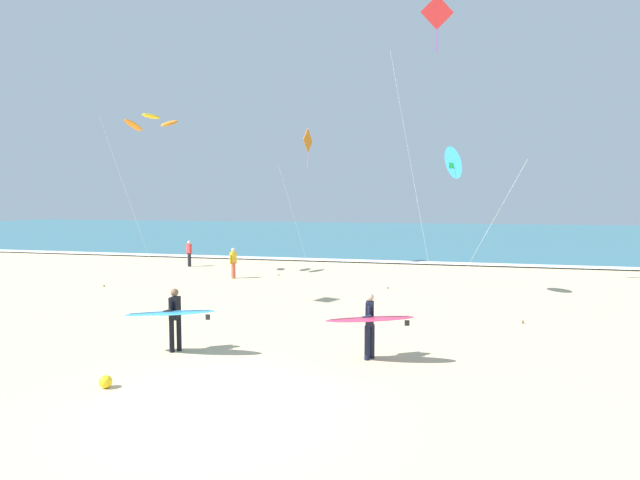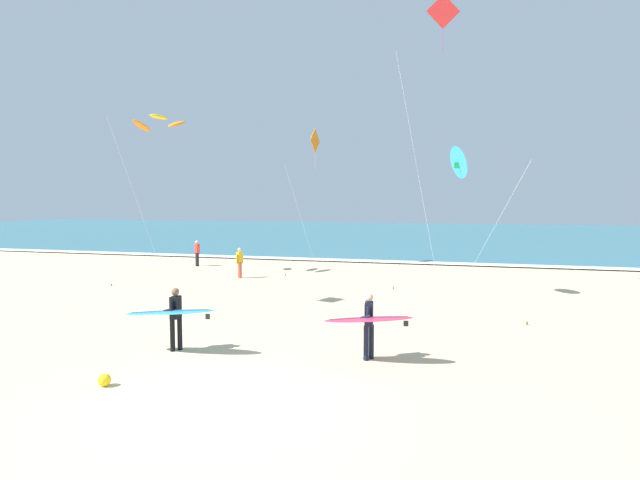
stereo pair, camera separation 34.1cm
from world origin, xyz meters
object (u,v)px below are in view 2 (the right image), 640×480
kite_diamond_amber_low (315,144)px  kite_delta_cobalt_close (460,162)px  kite_diamond_scarlet_near (442,19)px  bystander_red_top (197,253)px  kite_arc_golden_high (159,123)px  bystander_yellow_top (240,263)px  surfer_lead (172,313)px  surfer_trailing (368,321)px  beach_ball (104,380)px

kite_diamond_amber_low → kite_delta_cobalt_close: bearing=-44.1°
kite_diamond_scarlet_near → bystander_red_top: kite_diamond_scarlet_near is taller
kite_diamond_amber_low → kite_delta_cobalt_close: size_ratio=1.34×
kite_arc_golden_high → kite_diamond_amber_low: kite_arc_golden_high is taller
bystander_yellow_top → bystander_red_top: (-4.61, 3.90, 0.00)m
surfer_lead → surfer_trailing: same height
kite_arc_golden_high → bystander_red_top: bearing=91.5°
bystander_yellow_top → beach_ball: 16.07m
beach_ball → surfer_trailing: bearing=32.2°
kite_diamond_amber_low → bystander_yellow_top: size_ratio=5.29×
kite_arc_golden_high → beach_ball: (8.35, -15.44, -8.04)m
surfer_lead → kite_diamond_amber_low: kite_diamond_amber_low is taller
beach_ball → kite_delta_cobalt_close: bearing=60.9°
surfer_trailing → kite_arc_golden_high: bearing=138.1°
kite_diamond_amber_low → bystander_yellow_top: bearing=-112.8°
surfer_trailing → beach_ball: surfer_trailing is taller
kite_diamond_scarlet_near → kite_delta_cobalt_close: size_ratio=2.08×
kite_delta_cobalt_close → bystander_red_top: (-15.67, 6.54, -4.79)m
kite_arc_golden_high → beach_ball: kite_arc_golden_high is taller
surfer_lead → kite_diamond_amber_low: 19.78m
surfer_trailing → bystander_yellow_top: 15.27m
kite_diamond_scarlet_near → surfer_lead: bearing=-117.0°
kite_diamond_amber_low → kite_delta_cobalt_close: (8.64, -8.37, -1.87)m
beach_ball → kite_diamond_scarlet_near: bearing=67.1°
kite_diamond_scarlet_near → kite_delta_cobalt_close: bearing=-64.7°
surfer_lead → kite_delta_cobalt_close: (7.15, 10.28, 4.55)m
kite_delta_cobalt_close → surfer_trailing: bearing=-101.7°
kite_diamond_scarlet_near → kite_diamond_amber_low: (-7.73, 6.43, -4.54)m
surfer_lead → kite_delta_cobalt_close: 13.32m
surfer_lead → kite_arc_golden_high: size_ratio=0.30×
surfer_trailing → kite_diamond_scarlet_near: bearing=84.7°
kite_diamond_scarlet_near → kite_arc_golden_high: (-14.64, 0.55, -3.83)m
surfer_lead → kite_diamond_amber_low: bearing=94.6°
kite_arc_golden_high → kite_delta_cobalt_close: bearing=-9.1°
surfer_lead → beach_ball: (-0.07, -2.67, -0.91)m
kite_diamond_scarlet_near → bystander_red_top: 19.08m
kite_diamond_amber_low → kite_delta_cobalt_close: kite_diamond_amber_low is taller
surfer_trailing → bystander_yellow_top: surfer_trailing is taller
bystander_red_top → beach_ball: bystander_red_top is taller
surfer_lead → bystander_red_top: 18.85m
kite_diamond_scarlet_near → kite_delta_cobalt_close: 6.76m
surfer_trailing → kite_diamond_scarlet_near: kite_diamond_scarlet_near is taller
kite_delta_cobalt_close → bystander_yellow_top: (-11.05, 2.64, -4.79)m
surfer_lead → bystander_yellow_top: (-3.91, 12.92, -0.24)m
bystander_red_top → beach_ball: 21.25m
kite_diamond_scarlet_near → bystander_yellow_top: (-10.14, 0.70, -11.20)m
bystander_yellow_top → surfer_lead: bearing=-73.2°
surfer_lead → kite_delta_cobalt_close: kite_delta_cobalt_close is taller
surfer_lead → surfer_trailing: (5.15, 0.62, -0.01)m
kite_arc_golden_high → surfer_lead: bearing=-56.6°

